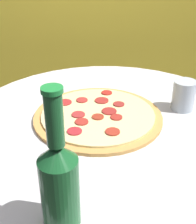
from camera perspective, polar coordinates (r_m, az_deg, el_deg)
The scene contains 5 objects.
table at distance 1.01m, azimuth 1.74°, elevation -11.59°, with size 0.88×0.88×0.77m.
fence_panel at distance 1.62m, azimuth -1.75°, elevation 11.36°, with size 1.49×0.04×1.46m.
pizza at distance 0.91m, azimuth -0.03°, elevation -0.66°, with size 0.37×0.37×0.02m.
beer_bottle at distance 0.55m, azimuth -7.12°, elevation -12.24°, with size 0.07×0.07×0.27m.
drinking_glass at distance 0.97m, azimuth 15.39°, elevation 2.97°, with size 0.07×0.07×0.09m.
Camera 1 is at (-0.11, -0.76, 1.24)m, focal length 50.00 mm.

